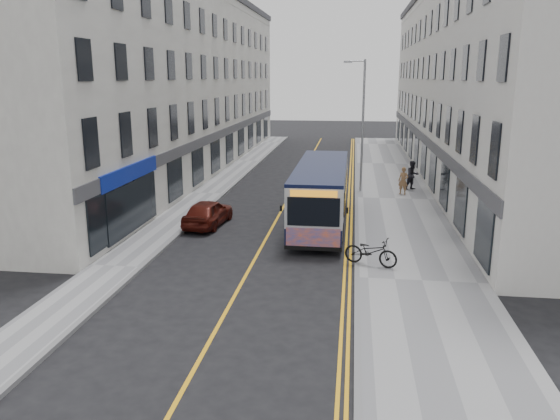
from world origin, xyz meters
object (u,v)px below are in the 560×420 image
(pedestrian_near, at_px, (403,181))
(bicycle, at_px, (371,251))
(city_bus, at_px, (321,192))
(pedestrian_far, at_px, (413,175))
(car_maroon, at_px, (208,213))
(car_white, at_px, (327,162))
(streetlamp, at_px, (362,121))

(pedestrian_near, bearing_deg, bicycle, -76.92)
(city_bus, bearing_deg, pedestrian_far, 58.87)
(pedestrian_near, height_order, car_maroon, pedestrian_near)
(city_bus, height_order, pedestrian_near, city_bus)
(city_bus, xyz_separation_m, pedestrian_far, (5.19, 8.59, -0.58))
(pedestrian_near, bearing_deg, city_bus, -99.50)
(car_white, height_order, car_maroon, car_white)
(bicycle, xyz_separation_m, pedestrian_near, (2.26, 13.10, 0.28))
(pedestrian_far, bearing_deg, pedestrian_near, -146.83)
(streetlamp, relative_size, pedestrian_far, 4.42)
(bicycle, xyz_separation_m, car_maroon, (-7.61, 5.05, -0.01))
(pedestrian_near, relative_size, pedestrian_far, 0.91)
(car_white, bearing_deg, pedestrian_far, -49.94)
(bicycle, bearing_deg, pedestrian_far, 9.35)
(bicycle, distance_m, car_maroon, 9.13)
(pedestrian_far, bearing_deg, car_white, 99.91)
(streetlamp, height_order, city_bus, streetlamp)
(city_bus, bearing_deg, car_maroon, -169.91)
(bicycle, bearing_deg, car_white, 28.14)
(pedestrian_near, height_order, car_white, pedestrian_near)
(car_maroon, bearing_deg, pedestrian_near, -135.27)
(pedestrian_far, relative_size, car_white, 0.40)
(pedestrian_near, distance_m, pedestrian_far, 1.65)
(city_bus, distance_m, pedestrian_near, 8.43)
(city_bus, xyz_separation_m, car_maroon, (-5.37, -0.96, -0.96))
(streetlamp, height_order, pedestrian_near, streetlamp)
(city_bus, xyz_separation_m, bicycle, (2.24, -6.00, -0.95))
(pedestrian_far, bearing_deg, city_bus, -153.18)
(bicycle, relative_size, car_white, 0.45)
(pedestrian_near, xyz_separation_m, pedestrian_far, (0.69, 1.49, 0.08))
(streetlamp, relative_size, city_bus, 0.79)
(pedestrian_far, bearing_deg, streetlamp, 160.31)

